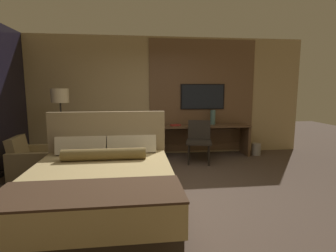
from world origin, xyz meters
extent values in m
plane|color=#4C3D33|center=(0.00, 0.00, 0.00)|extent=(16.00, 16.00, 0.00)
cube|color=tan|center=(0.00, 2.60, 1.40)|extent=(7.20, 0.06, 2.80)
cube|color=brown|center=(1.09, 2.56, 1.40)|extent=(2.58, 0.03, 2.70)
cube|color=#33281E|center=(-0.99, -0.49, 0.11)|extent=(1.78, 2.04, 0.22)
cube|color=tan|center=(-0.99, -0.49, 0.39)|extent=(1.84, 2.11, 0.35)
cube|color=#422D1E|center=(-0.99, -1.18, 0.58)|extent=(1.86, 0.74, 0.02)
cube|color=#998460|center=(-0.99, 0.60, 0.61)|extent=(1.88, 0.08, 1.22)
cube|color=beige|center=(-1.39, 0.46, 0.71)|extent=(0.77, 0.23, 0.31)
cube|color=beige|center=(-0.60, 0.46, 0.71)|extent=(0.77, 0.23, 0.31)
cylinder|color=brown|center=(-0.99, 0.05, 0.65)|extent=(1.20, 0.17, 0.17)
cube|color=brown|center=(1.09, 2.25, 0.72)|extent=(2.08, 0.56, 0.03)
cube|color=brown|center=(0.08, 2.25, 0.35)|extent=(0.06, 0.51, 0.70)
cube|color=brown|center=(2.10, 2.25, 0.35)|extent=(0.06, 0.51, 0.70)
cube|color=brown|center=(1.09, 2.51, 0.42)|extent=(1.96, 0.02, 0.35)
cube|color=black|center=(1.09, 2.52, 1.39)|extent=(1.08, 0.04, 0.61)
cube|color=black|center=(1.09, 2.50, 1.39)|extent=(1.02, 0.01, 0.56)
cube|color=#28231E|center=(0.81, 1.65, 0.46)|extent=(0.64, 0.62, 0.05)
cube|color=#28231E|center=(0.86, 1.87, 0.69)|extent=(0.50, 0.22, 0.42)
cylinder|color=black|center=(0.55, 1.51, 0.22)|extent=(0.04, 0.04, 0.43)
cylinder|color=black|center=(0.96, 1.41, 0.22)|extent=(0.04, 0.04, 0.43)
cylinder|color=black|center=(0.65, 1.90, 0.22)|extent=(0.04, 0.04, 0.43)
cylinder|color=black|center=(1.06, 1.80, 0.22)|extent=(0.04, 0.04, 0.43)
cube|color=olive|center=(-2.32, 1.13, 0.19)|extent=(0.78, 0.62, 0.39)
cube|color=olive|center=(-2.63, 1.12, 0.57)|extent=(0.22, 0.60, 0.38)
cube|color=olive|center=(-2.31, 0.78, 0.26)|extent=(0.76, 0.12, 0.53)
cube|color=olive|center=(-2.33, 1.47, 0.26)|extent=(0.76, 0.12, 0.53)
cylinder|color=#282623|center=(-2.02, 1.73, 0.01)|extent=(0.28, 0.28, 0.03)
cylinder|color=#332D28|center=(-2.02, 1.73, 0.68)|extent=(0.03, 0.03, 1.35)
cylinder|color=beige|center=(-2.02, 1.73, 1.45)|extent=(0.34, 0.34, 0.28)
cylinder|color=#4C706B|center=(1.31, 2.34, 0.91)|extent=(0.12, 0.12, 0.35)
cube|color=maroon|center=(0.39, 2.23, 0.75)|extent=(0.25, 0.21, 0.03)
cylinder|color=gray|center=(2.35, 2.15, 0.14)|extent=(0.22, 0.22, 0.28)
camera|label=1|loc=(-0.53, -3.72, 1.61)|focal=28.00mm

